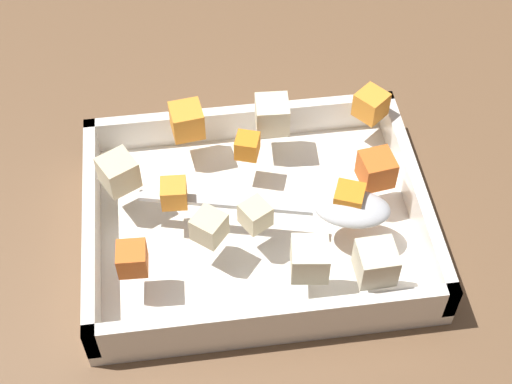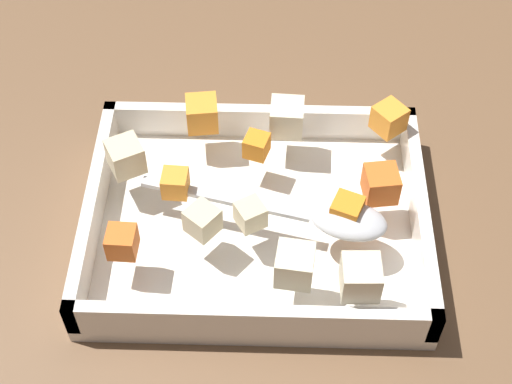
{
  "view_description": "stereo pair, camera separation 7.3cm",
  "coord_description": "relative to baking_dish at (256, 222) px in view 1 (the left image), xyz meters",
  "views": [
    {
      "loc": [
        0.07,
        0.47,
        0.63
      ],
      "look_at": [
        0.01,
        0.01,
        0.06
      ],
      "focal_mm": 53.95,
      "sensor_mm": 36.0,
      "label": 1
    },
    {
      "loc": [
        -0.01,
        0.47,
        0.63
      ],
      "look_at": [
        0.01,
        0.01,
        0.06
      ],
      "focal_mm": 53.95,
      "sensor_mm": 36.0,
      "label": 2
    }
  ],
  "objects": [
    {
      "name": "carrot_chunk_far_right",
      "position": [
        0.08,
        -0.01,
        0.05
      ],
      "size": [
        0.03,
        0.03,
        0.02
      ],
      "primitive_type": "cube",
      "rotation": [
        0.0,
        0.0,
        1.51
      ],
      "color": "orange",
      "rests_on": "baking_dish"
    },
    {
      "name": "ground_plane",
      "position": [
        -0.01,
        -0.01,
        -0.02
      ],
      "size": [
        4.0,
        4.0,
        0.0
      ],
      "primitive_type": "plane",
      "color": "brown"
    },
    {
      "name": "potato_chunk_corner_se",
      "position": [
        0.05,
        0.04,
        0.05
      ],
      "size": [
        0.04,
        0.04,
        0.03
      ],
      "primitive_type": "cube",
      "rotation": [
        0.0,
        0.0,
        5.6
      ],
      "color": "beige",
      "rests_on": "baking_dish"
    },
    {
      "name": "potato_chunk_mid_right",
      "position": [
        -0.04,
        0.09,
        0.05
      ],
      "size": [
        0.04,
        0.04,
        0.03
      ],
      "primitive_type": "cube",
      "rotation": [
        0.0,
        0.0,
        6.16
      ],
      "color": "beige",
      "rests_on": "baking_dish"
    },
    {
      "name": "parsnip_chunk_near_spoon",
      "position": [
        -0.09,
        0.1,
        0.06
      ],
      "size": [
        0.03,
        0.03,
        0.03
      ],
      "primitive_type": "cube",
      "rotation": [
        0.0,
        0.0,
        1.6
      ],
      "color": "beige",
      "rests_on": "baking_dish"
    },
    {
      "name": "carrot_chunk_back_center",
      "position": [
        -0.08,
        0.02,
        0.05
      ],
      "size": [
        0.03,
        0.03,
        0.03
      ],
      "primitive_type": "cube",
      "rotation": [
        0.0,
        0.0,
        1.18
      ],
      "color": "orange",
      "rests_on": "baking_dish"
    },
    {
      "name": "baking_dish",
      "position": [
        0.0,
        0.0,
        0.0
      ],
      "size": [
        0.33,
        0.26,
        0.05
      ],
      "color": "white",
      "rests_on": "ground_plane"
    },
    {
      "name": "potato_chunk_corner_sw",
      "position": [
        0.13,
        -0.04,
        0.05
      ],
      "size": [
        0.04,
        0.04,
        0.03
      ],
      "primitive_type": "cube",
      "rotation": [
        0.0,
        0.0,
        5.2
      ],
      "color": "beige",
      "rests_on": "baking_dish"
    },
    {
      "name": "carrot_chunk_heap_side",
      "position": [
        0.12,
        0.06,
        0.05
      ],
      "size": [
        0.03,
        0.03,
        0.03
      ],
      "primitive_type": "cube",
      "rotation": [
        0.0,
        0.0,
        3.1
      ],
      "color": "orange",
      "rests_on": "baking_dish"
    },
    {
      "name": "carrot_chunk_near_left",
      "position": [
        0.06,
        -0.1,
        0.05
      ],
      "size": [
        0.04,
        0.04,
        0.03
      ],
      "primitive_type": "cube",
      "rotation": [
        0.0,
        0.0,
        1.7
      ],
      "color": "orange",
      "rests_on": "baking_dish"
    },
    {
      "name": "potato_chunk_center",
      "position": [
        -0.03,
        -0.09,
        0.06
      ],
      "size": [
        0.04,
        0.04,
        0.03
      ],
      "primitive_type": "cube",
      "rotation": [
        0.0,
        0.0,
        3.09
      ],
      "color": "beige",
      "rests_on": "baking_dish"
    },
    {
      "name": "potato_chunk_near_right",
      "position": [
        0.0,
        0.03,
        0.05
      ],
      "size": [
        0.03,
        0.03,
        0.02
      ],
      "primitive_type": "cube",
      "rotation": [
        0.0,
        0.0,
        0.53
      ],
      "color": "beige",
      "rests_on": "baking_dish"
    },
    {
      "name": "serving_spoon",
      "position": [
        -0.07,
        0.03,
        0.05
      ],
      "size": [
        0.24,
        0.08,
        0.02
      ],
      "rotation": [
        0.0,
        0.0,
        6.04
      ],
      "color": "silver",
      "rests_on": "baking_dish"
    },
    {
      "name": "carrot_chunk_under_handle",
      "position": [
        -0.13,
        -0.1,
        0.05
      ],
      "size": [
        0.04,
        0.04,
        0.03
      ],
      "primitive_type": "cube",
      "rotation": [
        0.0,
        0.0,
        2.26
      ],
      "color": "orange",
      "rests_on": "baking_dish"
    },
    {
      "name": "carrot_chunk_heap_top",
      "position": [
        0.0,
        -0.06,
        0.05
      ],
      "size": [
        0.03,
        0.03,
        0.02
      ],
      "primitive_type": "cube",
      "rotation": [
        0.0,
        0.0,
        2.82
      ],
      "color": "orange",
      "rests_on": "baking_dish"
    },
    {
      "name": "carrot_chunk_front_center",
      "position": [
        -0.12,
        -0.01,
        0.05
      ],
      "size": [
        0.04,
        0.04,
        0.03
      ],
      "primitive_type": "cube",
      "rotation": [
        0.0,
        0.0,
        1.71
      ],
      "color": "orange",
      "rests_on": "baking_dish"
    }
  ]
}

